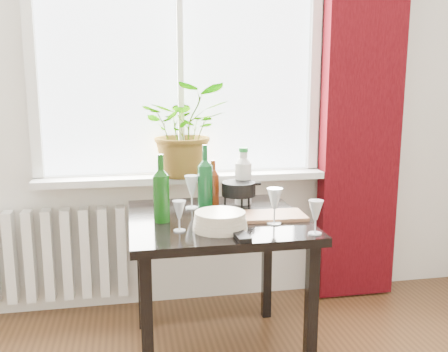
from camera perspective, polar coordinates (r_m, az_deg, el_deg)
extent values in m
cube|color=white|center=(3.02, -5.12, 14.64)|extent=(1.72, 0.08, 1.62)
cube|color=silver|center=(3.01, -4.73, -0.18)|extent=(1.72, 0.20, 0.04)
cube|color=#350409|center=(3.24, 15.53, 8.66)|extent=(0.50, 0.12, 2.56)
cube|color=white|center=(3.17, -18.43, -8.50)|extent=(0.80, 0.10, 0.55)
cube|color=black|center=(2.47, -0.83, -5.15)|extent=(0.85, 0.85, 0.04)
cube|color=black|center=(2.23, -8.76, -17.35)|extent=(0.05, 0.05, 0.70)
cube|color=black|center=(2.90, -9.36, -10.53)|extent=(0.05, 0.05, 0.70)
cube|color=black|center=(2.37, 9.91, -15.69)|extent=(0.05, 0.05, 0.70)
cube|color=black|center=(3.00, 4.91, -9.65)|extent=(0.05, 0.05, 0.70)
imported|color=#22731E|center=(2.91, -4.37, 5.30)|extent=(0.52, 0.46, 0.55)
cylinder|color=beige|center=(2.25, -0.46, -5.18)|extent=(0.33, 0.33, 0.08)
cube|color=black|center=(2.16, 1.78, -6.68)|extent=(0.07, 0.19, 0.02)
cube|color=#996645|center=(2.47, 5.61, -4.52)|extent=(0.32, 0.22, 0.02)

